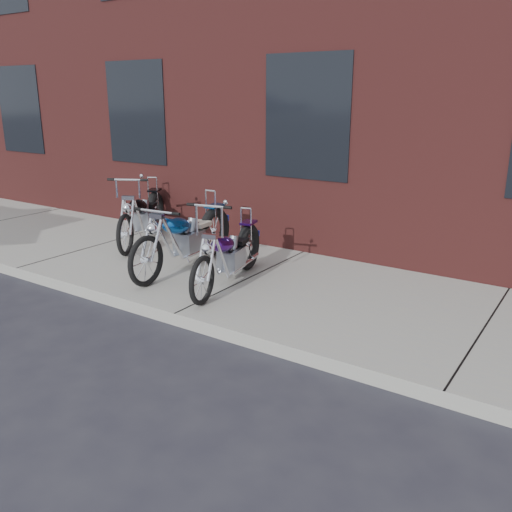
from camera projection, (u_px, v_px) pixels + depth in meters
The scene contains 6 objects.
ground at pixel (175, 326), 6.16m from camera, with size 120.00×120.00×0.00m, color #27262F.
sidewalk at pixel (249, 283), 7.33m from camera, with size 22.00×3.00×0.15m, color #9A9A9A.
building_brick at pixel (423, 21), 11.38m from camera, with size 22.00×10.00×8.00m, color maroon.
chopper_purple at pixel (229, 257), 6.97m from camera, with size 0.64×2.03×1.15m.
chopper_blue at pixel (186, 239), 7.61m from camera, with size 0.57×2.32×1.01m.
chopper_third at pixel (143, 217), 9.01m from camera, with size 1.12×2.05×1.14m.
Camera 1 is at (3.92, -4.20, 2.53)m, focal length 38.00 mm.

